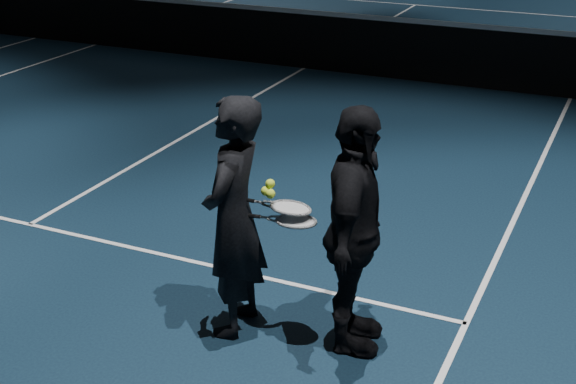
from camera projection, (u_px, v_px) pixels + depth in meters
name	position (u px, v px, depth m)	size (l,w,h in m)	color
floor	(303.00, 69.00, 12.86)	(36.00, 36.00, 0.00)	black
court_lines	(303.00, 69.00, 12.86)	(10.98, 23.78, 0.01)	white
net_mesh	(303.00, 41.00, 12.68)	(12.80, 0.02, 0.86)	black
net_tape	(303.00, 12.00, 12.50)	(12.80, 0.03, 0.07)	white
player_a	(234.00, 218.00, 5.56)	(0.64, 0.42, 1.76)	black
player_b	(354.00, 232.00, 5.35)	(1.03, 0.43, 1.76)	black
racket_lower	(296.00, 221.00, 5.44)	(0.68, 0.22, 0.03)	black
racket_upper	(291.00, 208.00, 5.45)	(0.68, 0.22, 0.03)	black
tennis_balls	(269.00, 190.00, 5.41)	(0.12, 0.10, 0.12)	#BCE12F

